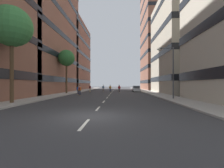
{
  "coord_description": "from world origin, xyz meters",
  "views": [
    {
      "loc": [
        1.68,
        -9.64,
        1.98
      ],
      "look_at": [
        0.0,
        29.58,
        1.98
      ],
      "focal_mm": 25.23,
      "sensor_mm": 36.0,
      "label": 1
    }
  ],
  "objects": [
    {
      "name": "skater_3",
      "position": [
        1.75,
        30.85,
        0.98
      ],
      "size": [
        0.57,
        0.92,
        1.78
      ],
      "color": "brown",
      "rests_on": "ground_plane"
    },
    {
      "name": "street_tree_near",
      "position": [
        -8.89,
        5.45,
        7.62
      ],
      "size": [
        3.95,
        3.95,
        9.51
      ],
      "color": "#4C3823",
      "rests_on": "sidewalk_left"
    },
    {
      "name": "skater_2",
      "position": [
        -2.41,
        31.63,
        1.02
      ],
      "size": [
        0.55,
        0.92,
        1.78
      ],
      "color": "brown",
      "rests_on": "ground_plane"
    },
    {
      "name": "skater_1",
      "position": [
        -4.97,
        16.86,
        1.02
      ],
      "size": [
        0.57,
        0.92,
        1.78
      ],
      "color": "brown",
      "rests_on": "ground_plane"
    },
    {
      "name": "street_tree_mid",
      "position": [
        -8.89,
        21.74,
        7.17
      ],
      "size": [
        3.27,
        3.27,
        8.75
      ],
      "color": "#4C3823",
      "rests_on": "sidewalk_left"
    },
    {
      "name": "parked_car_near",
      "position": [
        6.15,
        30.99,
        0.7
      ],
      "size": [
        1.82,
        4.4,
        1.52
      ],
      "color": "#B2B7BF",
      "rests_on": "ground_plane"
    },
    {
      "name": "building_left_far",
      "position": [
        -18.51,
        46.01,
        11.76
      ],
      "size": [
        16.29,
        22.04,
        23.33
      ],
      "color": "brown",
      "rests_on": "ground_plane"
    },
    {
      "name": "building_right_mid",
      "position": [
        18.51,
        25.13,
        10.41
      ],
      "size": [
        16.29,
        17.02,
        20.64
      ],
      "color": "#B2A893",
      "rests_on": "ground_plane"
    },
    {
      "name": "sidewalk_right",
      "position": [
        8.89,
        31.35,
        0.07
      ],
      "size": [
        3.08,
        76.63,
        0.14
      ],
      "primitive_type": "cube",
      "color": "#9E9991",
      "rests_on": "ground_plane"
    },
    {
      "name": "building_right_far",
      "position": [
        18.51,
        46.01,
        18.63
      ],
      "size": [
        16.29,
        17.2,
        37.07
      ],
      "color": "brown",
      "rests_on": "ground_plane"
    },
    {
      "name": "streetlamp_right",
      "position": [
        8.21,
        10.56,
        4.14
      ],
      "size": [
        2.13,
        0.3,
        6.5
      ],
      "color": "#3F3F44",
      "rests_on": "sidewalk_right"
    },
    {
      "name": "ground_plane",
      "position": [
        0.0,
        27.87,
        0.0
      ],
      "size": [
        167.19,
        167.19,
        0.0
      ],
      "primitive_type": "plane",
      "color": "#333335"
    },
    {
      "name": "lane_markings",
      "position": [
        0.0,
        28.0,
        0.0
      ],
      "size": [
        0.16,
        62.2,
        0.01
      ],
      "color": "silver",
      "rests_on": "ground_plane"
    },
    {
      "name": "skater_5",
      "position": [
        1.82,
        27.6,
        1.02
      ],
      "size": [
        0.56,
        0.92,
        1.78
      ],
      "color": "brown",
      "rests_on": "ground_plane"
    },
    {
      "name": "building_left_mid",
      "position": [
        -18.51,
        25.13,
        17.11
      ],
      "size": [
        16.29,
        23.81,
        34.04
      ],
      "color": "brown",
      "rests_on": "ground_plane"
    },
    {
      "name": "sidewalk_left",
      "position": [
        -8.89,
        31.35,
        0.07
      ],
      "size": [
        3.08,
        76.63,
        0.14
      ],
      "primitive_type": "cube",
      "color": "#9E9991",
      "rests_on": "ground_plane"
    },
    {
      "name": "skater_0",
      "position": [
        -5.48,
        29.22,
        1.02
      ],
      "size": [
        0.54,
        0.91,
        1.78
      ],
      "color": "brown",
      "rests_on": "ground_plane"
    },
    {
      "name": "skater_6",
      "position": [
        -0.39,
        28.73,
        0.98
      ],
      "size": [
        0.54,
        0.91,
        1.78
      ],
      "color": "brown",
      "rests_on": "ground_plane"
    },
    {
      "name": "skater_4",
      "position": [
        -5.92,
        19.47,
        0.98
      ],
      "size": [
        0.56,
        0.92,
        1.78
      ],
      "color": "brown",
      "rests_on": "ground_plane"
    }
  ]
}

